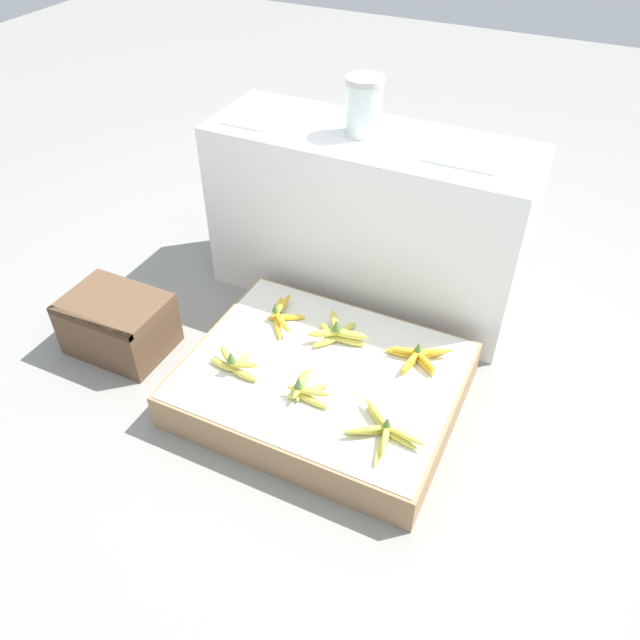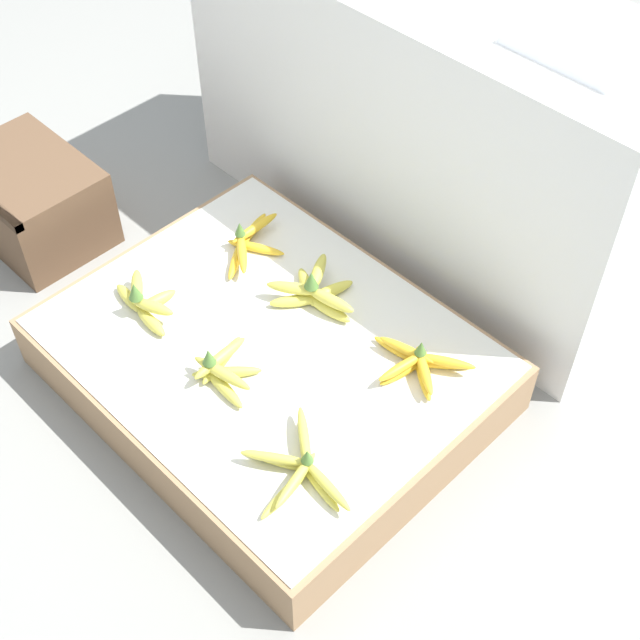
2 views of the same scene
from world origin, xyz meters
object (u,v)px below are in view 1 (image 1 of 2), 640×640
(banana_bunch_middle_midleft, at_px, (337,333))
(glass_jar, at_px, (364,106))
(banana_bunch_front_left, at_px, (235,363))
(banana_bunch_middle_midright, at_px, (418,357))
(banana_bunch_front_midright, at_px, (382,431))
(foam_tray_white, at_px, (253,118))
(banana_bunch_middle_left, at_px, (281,315))
(wooden_crate, at_px, (118,324))
(banana_bunch_front_midleft, at_px, (305,389))

(banana_bunch_middle_midleft, xyz_separation_m, glass_jar, (-0.14, 0.52, 0.67))
(banana_bunch_front_left, xyz_separation_m, banana_bunch_middle_midright, (0.58, 0.32, -0.01))
(banana_bunch_front_midright, xyz_separation_m, foam_tray_white, (-0.91, 0.81, 0.57))
(banana_bunch_front_midright, distance_m, foam_tray_white, 1.34)
(banana_bunch_middle_left, distance_m, banana_bunch_middle_midleft, 0.25)
(banana_bunch_front_left, height_order, banana_bunch_middle_midright, banana_bunch_front_left)
(banana_bunch_front_left, height_order, banana_bunch_middle_midleft, banana_bunch_middle_midleft)
(banana_bunch_front_left, bearing_deg, wooden_crate, 175.48)
(banana_bunch_front_left, relative_size, foam_tray_white, 1.06)
(glass_jar, height_order, foam_tray_white, glass_jar)
(banana_bunch_middle_midleft, height_order, banana_bunch_middle_midright, banana_bunch_middle_midleft)
(wooden_crate, distance_m, banana_bunch_middle_midright, 1.20)
(wooden_crate, distance_m, banana_bunch_front_midright, 1.18)
(banana_bunch_front_midright, relative_size, glass_jar, 1.24)
(banana_bunch_middle_left, relative_size, foam_tray_white, 1.19)
(foam_tray_white, bearing_deg, banana_bunch_middle_midright, -25.52)
(banana_bunch_front_midleft, height_order, glass_jar, glass_jar)
(banana_bunch_middle_left, height_order, glass_jar, glass_jar)
(banana_bunch_middle_midleft, bearing_deg, banana_bunch_front_midright, -48.29)
(banana_bunch_front_left, bearing_deg, foam_tray_white, 112.96)
(banana_bunch_front_left, relative_size, banana_bunch_middle_midleft, 0.96)
(banana_bunch_front_midleft, relative_size, foam_tray_white, 0.85)
(banana_bunch_middle_left, bearing_deg, foam_tray_white, 127.30)
(banana_bunch_middle_midleft, height_order, foam_tray_white, foam_tray_white)
(wooden_crate, xyz_separation_m, glass_jar, (0.71, 0.78, 0.73))
(banana_bunch_front_midright, bearing_deg, glass_jar, 117.73)
(glass_jar, relative_size, foam_tray_white, 1.08)
(banana_bunch_front_midright, bearing_deg, banana_bunch_front_midleft, 169.89)
(banana_bunch_middle_left, bearing_deg, banana_bunch_front_midleft, -49.73)
(banana_bunch_front_left, height_order, banana_bunch_middle_left, banana_bunch_front_left)
(banana_bunch_front_left, xyz_separation_m, foam_tray_white, (-0.32, 0.75, 0.57))
(wooden_crate, xyz_separation_m, banana_bunch_middle_left, (0.60, 0.27, 0.06))
(banana_bunch_middle_midright, xyz_separation_m, glass_jar, (-0.46, 0.50, 0.67))
(wooden_crate, height_order, foam_tray_white, foam_tray_white)
(banana_bunch_front_left, distance_m, foam_tray_white, 0.99)
(banana_bunch_front_left, relative_size, banana_bunch_middle_midright, 0.89)
(banana_bunch_front_midleft, distance_m, glass_jar, 1.08)
(banana_bunch_middle_left, xyz_separation_m, foam_tray_white, (-0.33, 0.44, 0.57))
(banana_bunch_front_left, distance_m, banana_bunch_middle_left, 0.32)
(wooden_crate, distance_m, banana_bunch_front_left, 0.59)
(banana_bunch_front_midleft, xyz_separation_m, banana_bunch_middle_midleft, (-0.02, 0.31, 0.00))
(glass_jar, distance_m, foam_tray_white, 0.46)
(wooden_crate, relative_size, banana_bunch_middle_midleft, 1.80)
(foam_tray_white, bearing_deg, banana_bunch_middle_midleft, -37.39)
(banana_bunch_middle_midright, bearing_deg, banana_bunch_front_midright, -88.90)
(banana_bunch_front_midright, relative_size, banana_bunch_middle_midright, 1.12)
(wooden_crate, bearing_deg, glass_jar, 47.98)
(banana_bunch_front_midleft, xyz_separation_m, foam_tray_white, (-0.60, 0.75, 0.57))
(banana_bunch_front_left, xyz_separation_m, banana_bunch_front_midleft, (0.28, -0.00, -0.00))
(banana_bunch_front_midright, height_order, banana_bunch_middle_midleft, banana_bunch_middle_midleft)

